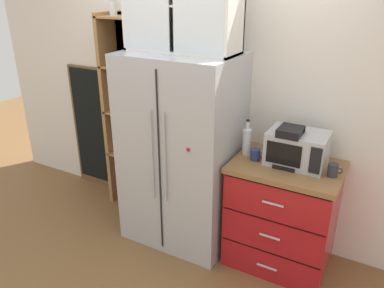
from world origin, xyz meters
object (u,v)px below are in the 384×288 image
(mug_charcoal, at_px, (333,170))
(chalkboard_menu, at_px, (95,129))
(refrigerator, at_px, (182,151))
(microwave, at_px, (297,148))
(mug_navy, at_px, (256,155))
(bottle_clear, at_px, (247,139))
(coffee_maker, at_px, (290,146))

(mug_charcoal, height_order, chalkboard_menu, chalkboard_menu)
(refrigerator, xyz_separation_m, microwave, (0.96, 0.10, 0.19))
(microwave, distance_m, mug_navy, 0.32)
(mug_charcoal, distance_m, bottle_clear, 0.70)
(bottle_clear, bearing_deg, chalkboard_menu, 172.56)
(microwave, bearing_deg, chalkboard_menu, 174.35)
(refrigerator, relative_size, microwave, 3.87)
(microwave, height_order, mug_navy, microwave)
(mug_charcoal, bearing_deg, mug_navy, -179.02)
(mug_navy, height_order, chalkboard_menu, chalkboard_menu)
(coffee_maker, bearing_deg, refrigerator, -176.15)
(mug_navy, distance_m, mug_charcoal, 0.58)
(refrigerator, height_order, mug_charcoal, refrigerator)
(microwave, distance_m, coffee_maker, 0.07)
(microwave, height_order, mug_charcoal, microwave)
(coffee_maker, distance_m, mug_navy, 0.28)
(mug_navy, xyz_separation_m, chalkboard_menu, (-1.99, 0.32, -0.26))
(mug_charcoal, relative_size, bottle_clear, 0.36)
(coffee_maker, height_order, mug_charcoal, coffee_maker)
(bottle_clear, distance_m, chalkboard_menu, 1.93)
(mug_charcoal, bearing_deg, coffee_maker, 173.73)
(chalkboard_menu, bearing_deg, mug_navy, -9.01)
(refrigerator, bearing_deg, mug_navy, 1.25)
(refrigerator, relative_size, mug_charcoal, 15.77)
(chalkboard_menu, bearing_deg, microwave, -5.65)
(mug_navy, relative_size, bottle_clear, 0.38)
(mug_navy, bearing_deg, chalkboard_menu, 170.99)
(coffee_maker, bearing_deg, mug_navy, -169.27)
(coffee_maker, xyz_separation_m, bottle_clear, (-0.35, 0.02, -0.02))
(coffee_maker, xyz_separation_m, mug_navy, (-0.25, -0.05, -0.11))
(microwave, xyz_separation_m, mug_charcoal, (0.29, -0.08, -0.08))
(chalkboard_menu, bearing_deg, refrigerator, -14.01)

